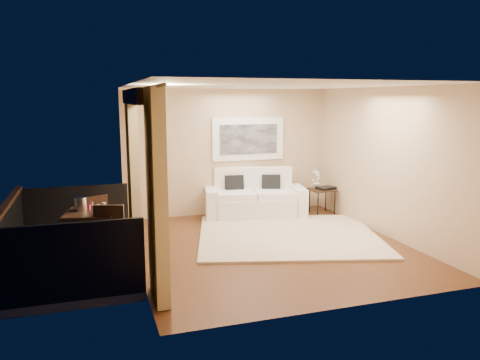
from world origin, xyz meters
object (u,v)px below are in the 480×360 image
sofa (254,199)px  balcony_chair_near (108,235)px  orchid (316,179)px  bistro_table (91,217)px  side_table (322,192)px  balcony_chair_far (93,222)px  ice_bucket (81,204)px

sofa → balcony_chair_near: size_ratio=2.25×
orchid → bistro_table: orchid is taller
side_table → balcony_chair_near: 5.14m
side_table → balcony_chair_near: (-4.60, -2.29, 0.09)m
side_table → orchid: 0.31m
sofa → balcony_chair_far: size_ratio=2.21×
balcony_chair_far → ice_bucket: 0.45m
balcony_chair_far → balcony_chair_near: 0.81m
orchid → balcony_chair_far: 4.97m
orchid → bistro_table: (-4.72, -1.97, -0.01)m
sofa → orchid: size_ratio=5.14×
orchid → balcony_chair_near: balcony_chair_near is taller
balcony_chair_near → balcony_chair_far: bearing=120.8°
side_table → orchid: bearing=134.8°
sofa → orchid: sofa is taller
sofa → bistro_table: bearing=-135.5°
sofa → balcony_chair_near: sofa is taller
orchid → ice_bucket: bearing=-159.2°
orchid → sofa: bearing=172.0°
bistro_table → balcony_chair_far: bearing=86.0°
side_table → balcony_chair_near: size_ratio=0.55×
sofa → balcony_chair_far: 3.80m
balcony_chair_near → bistro_table: bearing=134.3°
bistro_table → balcony_chair_far: 0.40m
sofa → side_table: 1.50m
sofa → balcony_chair_near: bearing=-128.7°
bistro_table → balcony_chair_far: (0.02, 0.36, -0.17)m
balcony_chair_far → balcony_chair_near: size_ratio=1.02×
orchid → bistro_table: bearing=-157.3°
balcony_chair_near → sofa: bearing=56.3°
ice_bucket → bistro_table: bearing=-43.8°
bistro_table → ice_bucket: bearing=136.2°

